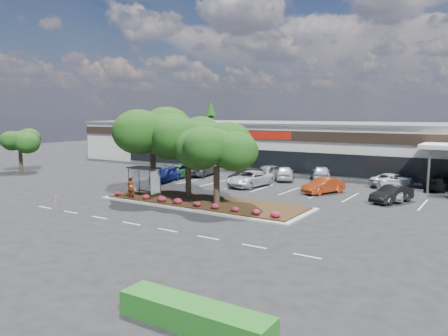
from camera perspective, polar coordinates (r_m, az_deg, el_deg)
The scene contains 27 objects.
ground at distance 32.29m, azimuth -3.89°, elevation -6.33°, with size 160.00×160.00×0.00m, color black.
retail_store at distance 62.14m, azimuth 15.12°, elevation 2.87°, with size 80.40×25.20×6.25m.
landscape_island at distance 36.57m, azimuth -2.67°, elevation -4.53°, with size 18.00×6.00×0.26m.
lane_markings at distance 41.01m, azimuth 4.67°, elevation -3.43°, with size 33.12×20.06×0.01m.
shrub_row at distance 34.84m, azimuth -4.68°, elevation -4.48°, with size 17.00×0.80×0.50m, color maroon, non-canonical shape.
bus_shelter at distance 38.84m, azimuth -10.23°, elevation -0.68°, with size 2.75×1.55×2.59m.
island_tree_west at distance 40.10m, azimuth -9.31°, elevation 2.31°, with size 7.20×7.20×7.89m, color #12360F, non-canonical shape.
island_tree_mid at distance 38.44m, azimuth -4.71°, elevation 1.75°, with size 6.60×6.60×7.32m, color #12360F, non-canonical shape.
island_tree_east at distance 34.95m, azimuth -0.98°, elevation 0.56°, with size 5.80×5.80×6.50m, color #12360F, non-canonical shape.
hedge_south_east at distance 16.22m, azimuth -3.92°, elevation -18.69°, with size 6.00×1.30×0.90m, color #15501B.
tree_west_far at distance 62.50m, azimuth -25.08°, elevation 2.14°, with size 4.80×4.80×5.61m, color #12360F, non-canonical shape.
conifer_north_west at distance 86.32m, azimuth -1.73°, elevation 5.47°, with size 4.40×4.40×10.00m, color #12360F.
person_waiting at distance 38.49m, azimuth -12.06°, elevation -2.53°, with size 0.65×0.43×1.80m, color #594C47.
survey_stake at distance 36.83m, azimuth -21.11°, elevation -3.96°, with size 0.08×0.14×1.14m.
car_0 at distance 51.46m, azimuth -5.87°, elevation -0.37°, with size 2.73×5.92×1.64m, color #1C532C.
car_1 at distance 48.89m, azimuth -7.69°, elevation -0.82°, with size 1.89×4.69×1.60m, color navy.
car_2 at distance 45.28m, azimuth 3.47°, elevation -1.40°, with size 2.65×5.74×1.60m, color #B7B9C3.
car_3 at distance 47.34m, azimuth 3.06°, elevation -1.02°, with size 1.71×4.91×1.62m, color black.
car_5 at distance 42.38m, azimuth 12.87°, elevation -2.25°, with size 1.55×4.45×1.47m, color #942F10.
car_6 at distance 39.69m, azimuth 21.06°, elevation -3.20°, with size 1.53×4.39×1.45m, color black.
car_7 at distance 41.04m, azimuth 20.78°, elevation -2.82°, with size 1.58×4.54×1.49m, color slate.
car_9 at distance 53.36m, azimuth -3.00°, elevation -0.05°, with size 2.80×6.07×1.69m, color #4E4F54.
car_11 at distance 50.37m, azimuth 6.23°, elevation -0.49°, with size 2.03×5.05×1.72m, color #5B5B63.
car_12 at distance 49.90m, azimuth 7.95°, elevation -0.66°, with size 1.90×4.73×1.61m, color #B8B8B8.
car_13 at distance 50.75m, azimuth 12.61°, elevation -0.62°, with size 1.92×4.76×1.62m, color #A1A6AC.
car_14 at distance 47.99m, azimuth 21.14°, elevation -1.50°, with size 2.35×5.09×1.41m, color silver.
car_15 at distance 47.93m, azimuth 26.53°, elevation -1.76°, with size 2.04×5.01×1.45m, color black.
Camera 1 is at (18.75, -25.20, 7.51)m, focal length 35.00 mm.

